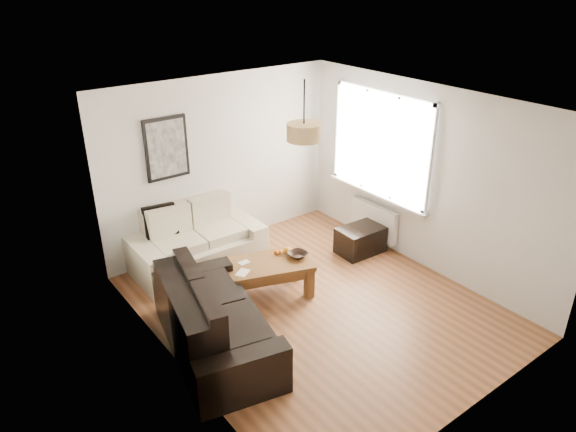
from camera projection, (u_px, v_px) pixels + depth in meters
floor at (316, 306)px, 6.81m from camera, size 4.50×4.50×0.00m
ceiling at (322, 105)px, 5.69m from camera, size 3.80×4.50×0.00m
wall_back at (221, 163)px, 7.87m from camera, size 3.80×0.04×2.60m
wall_front at (485, 302)px, 4.63m from camera, size 3.80×0.04×2.60m
wall_left at (171, 264)px, 5.22m from camera, size 0.04×4.50×2.60m
wall_right at (424, 179)px, 7.29m from camera, size 0.04×4.50×2.60m
window_bay at (382, 144)px, 7.71m from camera, size 0.14×1.90×1.60m
radiator at (374, 220)px, 8.22m from camera, size 0.10×0.90×0.52m
poster at (167, 148)px, 7.22m from camera, size 0.62×0.04×0.87m
pendant_shade at (304, 132)px, 6.07m from camera, size 0.40×0.40×0.20m
loveseat_cream at (197, 239)px, 7.50m from camera, size 1.82×1.01×0.90m
sofa_leather at (215, 316)px, 5.89m from camera, size 1.38×2.17×0.87m
coffee_table at (267, 278)px, 6.97m from camera, size 1.29×0.97×0.47m
ottoman at (361, 240)px, 8.01m from camera, size 0.73×0.49×0.41m
cushion_left at (160, 221)px, 7.29m from camera, size 0.46×0.20×0.44m
cushion_right at (205, 210)px, 7.68m from camera, size 0.39×0.13×0.39m
fruit_bowl at (298, 255)px, 6.99m from camera, size 0.27×0.27×0.06m
orange_a at (280, 252)px, 7.05m from camera, size 0.08×0.08×0.06m
orange_b at (287, 250)px, 7.09m from camera, size 0.10×0.10×0.09m
orange_c at (276, 252)px, 7.03m from camera, size 0.08×0.08×0.07m
papers at (243, 273)px, 6.64m from camera, size 0.23×0.21×0.01m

